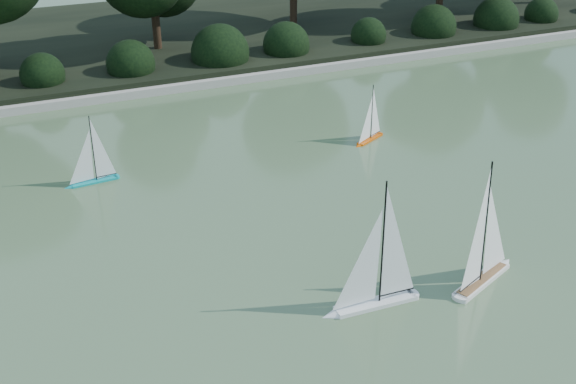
{
  "coord_description": "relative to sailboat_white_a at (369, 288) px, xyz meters",
  "views": [
    {
      "loc": [
        -2.92,
        -6.12,
        5.52
      ],
      "look_at": [
        0.67,
        2.3,
        0.7
      ],
      "focal_mm": 45.0,
      "sensor_mm": 36.0,
      "label": 1
    }
  ],
  "objects": [
    {
      "name": "far_bank",
      "position": [
        -0.9,
        12.73,
        -0.14
      ],
      "size": [
        40.0,
        8.0,
        0.3
      ],
      "primitive_type": "cube",
      "color": "black",
      "rests_on": "ground"
    },
    {
      "name": "sailboat_white_b",
      "position": [
        1.74,
        -0.07,
        0.0
      ],
      "size": [
        1.33,
        0.72,
        1.88
      ],
      "color": "white",
      "rests_on": "ground"
    },
    {
      "name": "sailboat_orange",
      "position": [
        2.5,
        4.58,
        -0.11
      ],
      "size": [
        0.8,
        0.49,
        1.16
      ],
      "color": "#DB5004",
      "rests_on": "ground"
    },
    {
      "name": "sailboat_white_a",
      "position": [
        0.0,
        0.0,
        0.0
      ],
      "size": [
        1.35,
        0.26,
        1.85
      ],
      "color": "white",
      "rests_on": "ground"
    },
    {
      "name": "pond_coping",
      "position": [
        -0.9,
        8.73,
        -0.2
      ],
      "size": [
        40.0,
        0.35,
        0.18
      ],
      "primitive_type": "cube",
      "color": "gray",
      "rests_on": "ground"
    },
    {
      "name": "sailboat_teal",
      "position": [
        -2.65,
        4.86,
        -0.09
      ],
      "size": [
        0.95,
        0.23,
        1.29
      ],
      "color": "#0A9394",
      "rests_on": "ground"
    },
    {
      "name": "shrub_hedge",
      "position": [
        -0.9,
        9.63,
        0.16
      ],
      "size": [
        29.1,
        1.1,
        1.1
      ],
      "color": "black",
      "rests_on": "ground"
    },
    {
      "name": "ground",
      "position": [
        -0.9,
        -0.27,
        -0.29
      ],
      "size": [
        80.0,
        80.0,
        0.0
      ],
      "primitive_type": "plane",
      "color": "#385332",
      "rests_on": "ground"
    }
  ]
}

